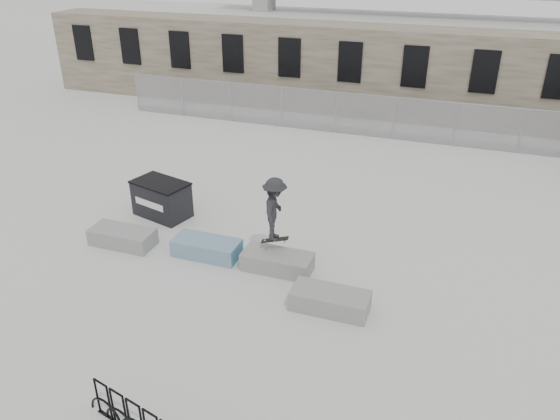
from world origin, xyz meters
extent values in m
plane|color=beige|center=(0.00, 0.00, 0.00)|extent=(120.00, 120.00, 0.00)
cube|color=#635B49|center=(0.00, 16.25, 2.25)|extent=(36.00, 2.50, 4.50)
cube|color=black|center=(-16.00, 14.98, 2.90)|extent=(1.20, 0.12, 2.00)
cube|color=black|center=(-12.80, 14.98, 2.90)|extent=(1.20, 0.12, 2.00)
cube|color=black|center=(-9.60, 14.98, 2.90)|extent=(1.20, 0.12, 2.00)
cube|color=black|center=(-6.40, 14.98, 2.90)|extent=(1.20, 0.12, 2.00)
cube|color=black|center=(-3.20, 14.98, 2.90)|extent=(1.20, 0.12, 2.00)
cube|color=black|center=(0.00, 14.98, 2.90)|extent=(1.20, 0.12, 2.00)
cube|color=black|center=(3.20, 14.98, 2.90)|extent=(1.20, 0.12, 2.00)
cube|color=black|center=(6.40, 14.98, 2.90)|extent=(1.20, 0.12, 2.00)
cube|color=black|center=(9.60, 14.98, 2.90)|extent=(1.20, 0.12, 2.00)
cylinder|color=gray|center=(-11.00, 12.50, 1.00)|extent=(0.06, 0.06, 2.00)
cylinder|color=gray|center=(-8.25, 12.50, 1.00)|extent=(0.06, 0.06, 2.00)
cylinder|color=gray|center=(-5.50, 12.50, 1.00)|extent=(0.06, 0.06, 2.00)
cylinder|color=gray|center=(-2.75, 12.50, 1.00)|extent=(0.06, 0.06, 2.00)
cylinder|color=gray|center=(0.00, 12.50, 1.00)|extent=(0.06, 0.06, 2.00)
cylinder|color=gray|center=(2.75, 12.50, 1.00)|extent=(0.06, 0.06, 2.00)
cylinder|color=gray|center=(5.50, 12.50, 1.00)|extent=(0.06, 0.06, 2.00)
cylinder|color=gray|center=(8.25, 12.50, 1.00)|extent=(0.06, 0.06, 2.00)
cube|color=#99999E|center=(0.00, 12.50, 1.00)|extent=(22.00, 0.02, 2.00)
cylinder|color=gray|center=(0.00, 12.50, 2.00)|extent=(22.00, 0.04, 0.04)
cube|color=gray|center=(-3.57, -0.08, 0.26)|extent=(2.00, 0.90, 0.52)
cube|color=#2D471E|center=(-3.57, -0.08, 0.46)|extent=(1.76, 0.66, 0.10)
cube|color=teal|center=(-0.82, 0.20, 0.26)|extent=(2.00, 0.90, 0.52)
cube|color=#2D471E|center=(-0.82, 0.20, 0.46)|extent=(1.76, 0.66, 0.10)
cube|color=gray|center=(1.44, 0.18, 0.26)|extent=(2.00, 0.90, 0.52)
cube|color=#2D471E|center=(1.44, 0.18, 0.46)|extent=(1.76, 0.66, 0.10)
cube|color=gray|center=(3.34, -1.11, 0.26)|extent=(2.00, 0.90, 0.52)
cube|color=#2D471E|center=(3.34, -1.11, 0.46)|extent=(1.76, 0.66, 0.10)
cube|color=black|center=(-3.41, 2.07, 0.60)|extent=(2.06, 1.55, 1.19)
cube|color=black|center=(-3.41, 2.07, 1.21)|extent=(2.12, 1.60, 0.06)
cube|color=white|center=(-3.56, 1.52, 0.64)|extent=(1.25, 0.36, 0.23)
torus|color=black|center=(0.01, -6.02, 0.45)|extent=(0.87, 0.27, 0.89)
torus|color=black|center=(0.45, -6.13, 0.45)|extent=(0.87, 0.27, 0.89)
torus|color=black|center=(0.88, -6.24, 0.45)|extent=(0.87, 0.27, 0.89)
imported|color=black|center=(1.30, 0.36, 1.83)|extent=(0.89, 1.31, 1.87)
cube|color=black|center=(1.30, 0.36, 0.86)|extent=(0.80, 0.31, 0.22)
cylinder|color=beige|center=(1.02, 0.29, 0.81)|extent=(0.06, 0.03, 0.06)
cylinder|color=beige|center=(1.02, 0.43, 0.81)|extent=(0.06, 0.03, 0.06)
cylinder|color=beige|center=(1.58, 0.29, 0.81)|extent=(0.06, 0.03, 0.06)
cylinder|color=beige|center=(1.58, 0.43, 0.81)|extent=(0.06, 0.03, 0.06)
camera|label=1|loc=(5.94, -12.29, 8.67)|focal=35.00mm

